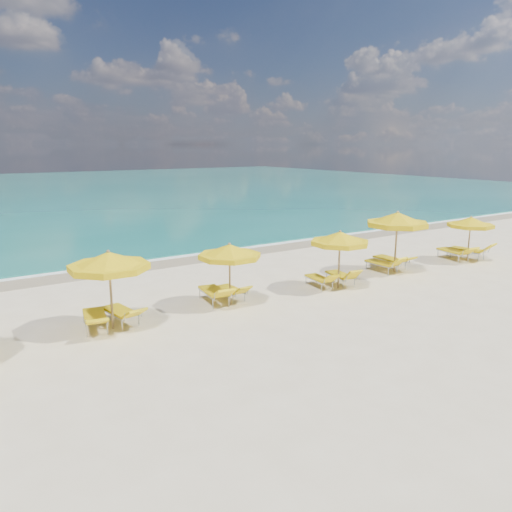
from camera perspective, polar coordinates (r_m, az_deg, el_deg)
ground_plane at (r=17.91m, az=2.67°, el=-4.62°), size 120.00×120.00×0.00m
ocean at (r=62.81m, az=-24.41°, el=6.66°), size 120.00×80.00×0.30m
wet_sand_band at (r=24.07m, az=-7.81°, el=-0.23°), size 120.00×2.60×0.01m
foam_line at (r=24.77m, az=-8.63°, el=0.11°), size 120.00×1.20×0.03m
whitecap_near at (r=31.49m, az=-25.58°, el=1.68°), size 14.00×0.36×0.05m
whitecap_far at (r=42.24m, az=-7.96°, el=5.29°), size 18.00×0.30×0.05m
umbrella_2 at (r=14.88m, az=-16.47°, el=-0.64°), size 3.11×3.11×2.38m
umbrella_3 at (r=16.56m, az=-3.05°, el=0.46°), size 2.75×2.75×2.14m
umbrella_4 at (r=18.72m, az=9.57°, el=1.94°), size 2.78×2.78×2.22m
umbrella_5 at (r=21.66m, az=15.86°, el=3.98°), size 3.35×3.35×2.62m
umbrella_6 at (r=25.07m, az=23.33°, el=3.53°), size 2.62×2.62×2.10m
lounger_2_left at (r=15.48m, az=-17.90°, el=-7.16°), size 1.01×2.04×0.72m
lounger_2_right at (r=15.74m, az=-15.13°, el=-6.68°), size 0.88×1.94×0.75m
lounger_3_left at (r=17.16m, az=-4.76°, el=-4.61°), size 0.90×2.03×0.81m
lounger_3_right at (r=17.57m, az=-2.84°, el=-4.29°), size 0.58×1.65×0.69m
lounger_4_left at (r=19.13m, az=7.28°, el=-2.96°), size 0.73×1.69×0.73m
lounger_4_right at (r=19.65m, az=9.67°, el=-2.58°), size 0.82×1.78×0.80m
lounger_5_left at (r=21.90m, az=14.25°, el=-1.18°), size 0.66×1.84×0.84m
lounger_5_right at (r=22.69m, az=15.14°, el=-0.74°), size 0.68×2.00×0.73m
lounger_6_left at (r=25.22m, az=21.66°, el=0.14°), size 1.00×2.09×0.83m
lounger_6_right at (r=25.78m, az=23.08°, el=0.29°), size 1.02×2.09×0.90m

